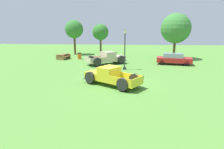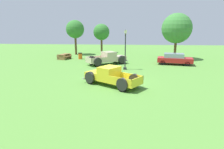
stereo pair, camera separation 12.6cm
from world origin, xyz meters
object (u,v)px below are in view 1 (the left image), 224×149
sedan_distant_a (174,59)px  oak_tree_west (100,32)px  trash_can (79,56)px  oak_tree_center (74,29)px  pickup_truck_foreground (109,76)px  pickup_truck_behind_left (109,58)px  picnic_table (63,56)px  oak_tree_east (176,28)px  lamp_post_near (125,49)px

sedan_distant_a → oak_tree_west: size_ratio=0.84×
trash_can → oak_tree_center: (-2.04, 5.09, 3.86)m
pickup_truck_foreground → sedan_distant_a: size_ratio=1.11×
pickup_truck_behind_left → sedan_distant_a: (8.32, 0.34, -0.02)m
pickup_truck_foreground → oak_tree_center: bearing=112.9°
sedan_distant_a → picnic_table: 15.77m
pickup_truck_behind_left → oak_tree_east: bearing=29.1°
pickup_truck_behind_left → lamp_post_near: bearing=-57.0°
picnic_table → pickup_truck_behind_left: bearing=-26.0°
pickup_truck_foreground → oak_tree_east: (8.53, 14.62, 3.79)m
lamp_post_near → trash_can: bearing=134.2°
oak_tree_east → trash_can: bearing=-174.3°
pickup_truck_foreground → oak_tree_center: 20.19m
picnic_table → oak_tree_east: oak_tree_east is taller
sedan_distant_a → lamp_post_near: bearing=-150.0°
oak_tree_east → oak_tree_center: oak_tree_east is taller
picnic_table → oak_tree_west: oak_tree_west is taller
pickup_truck_foreground → picnic_table: (-8.04, 12.86, -0.22)m
sedan_distant_a → oak_tree_west: bearing=133.0°
sedan_distant_a → lamp_post_near: (-6.21, -3.58, 1.56)m
pickup_truck_foreground → oak_tree_west: 22.05m
oak_tree_east → oak_tree_west: bearing=150.3°
trash_can → oak_tree_west: 9.21m
trash_can → oak_tree_east: 14.84m
lamp_post_near → oak_tree_west: oak_tree_west is taller
pickup_truck_behind_left → trash_can: pickup_truck_behind_left is taller
picnic_table → oak_tree_east: 17.14m
pickup_truck_foreground → oak_tree_east: oak_tree_east is taller
pickup_truck_behind_left → oak_tree_west: (-2.69, 12.15, 3.06)m
picnic_table → oak_tree_east: (16.57, 1.76, 4.01)m
oak_tree_east → oak_tree_west: (-12.12, 6.91, -0.69)m
lamp_post_near → picnic_table: lamp_post_near is taller
pickup_truck_behind_left → oak_tree_west: size_ratio=0.99×
oak_tree_west → oak_tree_center: (-4.13, -3.23, 0.52)m
sedan_distant_a → pickup_truck_behind_left: bearing=-177.7°
pickup_truck_foreground → trash_can: size_ratio=5.31×
picnic_table → oak_tree_center: 6.67m
trash_can → pickup_truck_foreground: bearing=-66.7°
pickup_truck_behind_left → picnic_table: bearing=154.0°
trash_can → oak_tree_center: oak_tree_center is taller
lamp_post_near → picnic_table: (-9.25, 6.73, -1.81)m
picnic_table → oak_tree_west: 10.30m
pickup_truck_behind_left → oak_tree_west: bearing=102.5°
sedan_distant_a → oak_tree_center: oak_tree_center is taller
pickup_truck_behind_left → picnic_table: (-7.14, 3.48, -0.27)m
picnic_table → trash_can: trash_can is taller
sedan_distant_a → oak_tree_east: 6.28m
pickup_truck_foreground → lamp_post_near: (1.21, 6.14, 1.59)m
oak_tree_center → trash_can: bearing=-68.2°
oak_tree_center → oak_tree_west: bearing=38.0°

